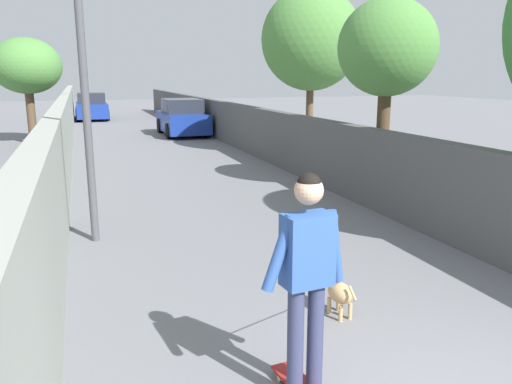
# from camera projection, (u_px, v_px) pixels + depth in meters

# --- Properties ---
(ground_plane) EXTENTS (80.00, 80.00, 0.00)m
(ground_plane) POSITION_uv_depth(u_px,v_px,m) (165.00, 158.00, 15.96)
(ground_plane) COLOR slate
(wall_left) EXTENTS (48.00, 0.30, 1.84)m
(wall_left) POSITION_uv_depth(u_px,v_px,m) (63.00, 140.00, 12.99)
(wall_left) COLOR #999E93
(wall_left) RESTS_ON ground
(fence_right) EXTENTS (48.00, 0.30, 1.53)m
(fence_right) POSITION_uv_depth(u_px,v_px,m) (274.00, 137.00, 14.86)
(fence_right) COLOR #4C4C4C
(fence_right) RESTS_ON ground
(tree_right_near) EXTENTS (2.04, 2.04, 4.09)m
(tree_right_near) POSITION_uv_depth(u_px,v_px,m) (387.00, 49.00, 10.44)
(tree_right_near) COLOR #473523
(tree_right_near) RESTS_ON ground
(tree_left_mid) EXTENTS (2.49, 2.49, 3.87)m
(tree_left_mid) POSITION_uv_depth(u_px,v_px,m) (26.00, 67.00, 18.61)
(tree_left_mid) COLOR brown
(tree_left_mid) RESTS_ON ground
(tree_right_distant) EXTENTS (3.08, 3.08, 5.16)m
(tree_right_distant) POSITION_uv_depth(u_px,v_px,m) (311.00, 40.00, 15.65)
(tree_right_distant) COLOR brown
(tree_right_distant) RESTS_ON ground
(lamp_post) EXTENTS (0.36, 0.36, 4.51)m
(lamp_post) POSITION_uv_depth(u_px,v_px,m) (81.00, 37.00, 7.31)
(lamp_post) COLOR #4C4C51
(lamp_post) RESTS_ON ground
(person_skateboarder) EXTENTS (0.26, 0.72, 1.76)m
(person_skateboarder) POSITION_uv_depth(u_px,v_px,m) (307.00, 266.00, 3.85)
(person_skateboarder) COLOR #333859
(person_skateboarder) RESTS_ON skateboard
(dog) EXTENTS (1.49, 1.08, 1.06)m
(dog) POSITION_uv_depth(u_px,v_px,m) (338.00, 291.00, 5.45)
(dog) COLOR tan
(dog) RESTS_ON ground
(car_near) EXTENTS (3.81, 1.80, 1.54)m
(car_near) POSITION_uv_depth(u_px,v_px,m) (182.00, 118.00, 21.86)
(car_near) COLOR navy
(car_near) RESTS_ON ground
(car_far) EXTENTS (4.22, 1.80, 1.54)m
(car_far) POSITION_uv_depth(u_px,v_px,m) (92.00, 107.00, 29.58)
(car_far) COLOR navy
(car_far) RESTS_ON ground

